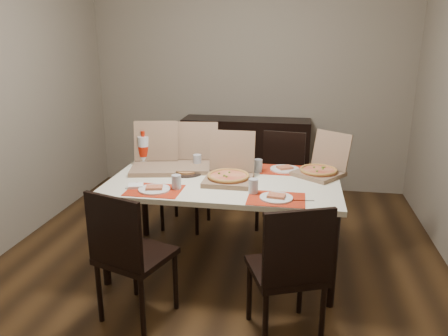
{
  "coord_description": "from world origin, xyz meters",
  "views": [
    {
      "loc": [
        0.62,
        -3.27,
        1.85
      ],
      "look_at": [
        0.05,
        -0.05,
        0.85
      ],
      "focal_mm": 35.0,
      "sensor_mm": 36.0,
      "label": 1
    }
  ],
  "objects_px": {
    "chair_near_left": "(128,252)",
    "soda_bottle": "(144,150)",
    "pizza_box_center": "(229,174)",
    "dip_bowl": "(242,171)",
    "chair_near_right": "(290,268)",
    "dining_table": "(224,188)",
    "chair_far_left": "(188,175)",
    "sideboard": "(246,156)",
    "chair_far_right": "(281,175)"
  },
  "relations": [
    {
      "from": "chair_near_left",
      "to": "soda_bottle",
      "type": "relative_size",
      "value": 3.1
    },
    {
      "from": "pizza_box_center",
      "to": "dip_bowl",
      "type": "relative_size",
      "value": 3.55
    },
    {
      "from": "chair_near_left",
      "to": "pizza_box_center",
      "type": "relative_size",
      "value": 2.29
    },
    {
      "from": "chair_near_right",
      "to": "pizza_box_center",
      "type": "relative_size",
      "value": 2.29
    },
    {
      "from": "dining_table",
      "to": "chair_near_left",
      "type": "distance_m",
      "value": 0.98
    },
    {
      "from": "chair_near_right",
      "to": "chair_far_left",
      "type": "height_order",
      "value": "same"
    },
    {
      "from": "dining_table",
      "to": "dip_bowl",
      "type": "relative_size",
      "value": 15.73
    },
    {
      "from": "chair_near_right",
      "to": "dip_bowl",
      "type": "distance_m",
      "value": 1.19
    },
    {
      "from": "sideboard",
      "to": "chair_far_right",
      "type": "relative_size",
      "value": 1.61
    },
    {
      "from": "chair_near_left",
      "to": "chair_far_left",
      "type": "distance_m",
      "value": 1.63
    },
    {
      "from": "dining_table",
      "to": "dip_bowl",
      "type": "distance_m",
      "value": 0.26
    },
    {
      "from": "pizza_box_center",
      "to": "soda_bottle",
      "type": "xyz_separation_m",
      "value": [
        -0.81,
        0.33,
        0.07
      ]
    },
    {
      "from": "chair_near_right",
      "to": "chair_far_right",
      "type": "distance_m",
      "value": 1.81
    },
    {
      "from": "chair_near_right",
      "to": "chair_far_left",
      "type": "distance_m",
      "value": 1.96
    },
    {
      "from": "chair_near_left",
      "to": "chair_far_right",
      "type": "xyz_separation_m",
      "value": [
        0.89,
        1.78,
        0.0
      ]
    },
    {
      "from": "sideboard",
      "to": "soda_bottle",
      "type": "distance_m",
      "value": 1.73
    },
    {
      "from": "chair_far_right",
      "to": "pizza_box_center",
      "type": "bearing_deg",
      "value": -111.23
    },
    {
      "from": "chair_far_left",
      "to": "pizza_box_center",
      "type": "relative_size",
      "value": 2.29
    },
    {
      "from": "chair_near_right",
      "to": "pizza_box_center",
      "type": "bearing_deg",
      "value": 121.0
    },
    {
      "from": "dining_table",
      "to": "chair_near_left",
      "type": "bearing_deg",
      "value": -119.82
    },
    {
      "from": "chair_near_left",
      "to": "chair_near_right",
      "type": "distance_m",
      "value": 1.03
    },
    {
      "from": "soda_bottle",
      "to": "dining_table",
      "type": "bearing_deg",
      "value": -22.25
    },
    {
      "from": "dining_table",
      "to": "chair_far_right",
      "type": "height_order",
      "value": "chair_far_right"
    },
    {
      "from": "dining_table",
      "to": "sideboard",
      "type": "bearing_deg",
      "value": 91.67
    },
    {
      "from": "sideboard",
      "to": "chair_far_right",
      "type": "distance_m",
      "value": 1.0
    },
    {
      "from": "chair_far_left",
      "to": "pizza_box_center",
      "type": "distance_m",
      "value": 1.02
    },
    {
      "from": "chair_near_right",
      "to": "dip_bowl",
      "type": "relative_size",
      "value": 8.13
    },
    {
      "from": "pizza_box_center",
      "to": "soda_bottle",
      "type": "height_order",
      "value": "pizza_box_center"
    },
    {
      "from": "sideboard",
      "to": "dip_bowl",
      "type": "relative_size",
      "value": 13.11
    },
    {
      "from": "chair_far_left",
      "to": "pizza_box_center",
      "type": "xyz_separation_m",
      "value": [
        0.55,
        -0.8,
        0.3
      ]
    },
    {
      "from": "dining_table",
      "to": "soda_bottle",
      "type": "distance_m",
      "value": 0.86
    },
    {
      "from": "chair_far_left",
      "to": "soda_bottle",
      "type": "xyz_separation_m",
      "value": [
        -0.27,
        -0.48,
        0.37
      ]
    },
    {
      "from": "chair_near_left",
      "to": "chair_far_right",
      "type": "height_order",
      "value": "same"
    },
    {
      "from": "dining_table",
      "to": "pizza_box_center",
      "type": "bearing_deg",
      "value": -12.04
    },
    {
      "from": "chair_far_left",
      "to": "chair_far_right",
      "type": "xyz_separation_m",
      "value": [
        0.92,
        0.15,
        0.0
      ]
    },
    {
      "from": "dining_table",
      "to": "chair_far_right",
      "type": "distance_m",
      "value": 1.04
    },
    {
      "from": "dining_table",
      "to": "pizza_box_center",
      "type": "distance_m",
      "value": 0.13
    },
    {
      "from": "dip_bowl",
      "to": "chair_far_right",
      "type": "bearing_deg",
      "value": 67.64
    },
    {
      "from": "chair_near_right",
      "to": "dining_table",
      "type": "bearing_deg",
      "value": 122.77
    },
    {
      "from": "dining_table",
      "to": "chair_near_right",
      "type": "relative_size",
      "value": 1.94
    },
    {
      "from": "dining_table",
      "to": "soda_bottle",
      "type": "relative_size",
      "value": 6.0
    },
    {
      "from": "dining_table",
      "to": "soda_bottle",
      "type": "height_order",
      "value": "soda_bottle"
    },
    {
      "from": "pizza_box_center",
      "to": "dip_bowl",
      "type": "distance_m",
      "value": 0.25
    },
    {
      "from": "pizza_box_center",
      "to": "dining_table",
      "type": "bearing_deg",
      "value": 167.96
    },
    {
      "from": "sideboard",
      "to": "soda_bottle",
      "type": "bearing_deg",
      "value": -115.41
    },
    {
      "from": "dining_table",
      "to": "chair_far_right",
      "type": "xyz_separation_m",
      "value": [
        0.41,
        0.94,
        -0.17
      ]
    },
    {
      "from": "chair_far_right",
      "to": "soda_bottle",
      "type": "relative_size",
      "value": 3.1
    },
    {
      "from": "pizza_box_center",
      "to": "soda_bottle",
      "type": "relative_size",
      "value": 1.35
    },
    {
      "from": "dip_bowl",
      "to": "chair_near_right",
      "type": "bearing_deg",
      "value": -68.01
    },
    {
      "from": "dining_table",
      "to": "chair_far_left",
      "type": "relative_size",
      "value": 1.94
    }
  ]
}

